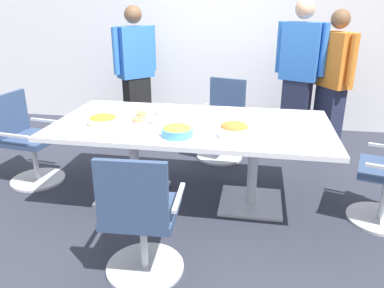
# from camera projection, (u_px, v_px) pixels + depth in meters

# --- Properties ---
(ground_plane) EXTENTS (10.00, 10.00, 0.01)m
(ground_plane) POSITION_uv_depth(u_px,v_px,m) (192.00, 199.00, 3.59)
(ground_plane) COLOR #2D303D
(back_wall) EXTENTS (8.00, 0.10, 2.80)m
(back_wall) POSITION_uv_depth(u_px,v_px,m) (222.00, 28.00, 5.30)
(back_wall) COLOR white
(back_wall) RESTS_ON ground
(conference_table) EXTENTS (2.40, 1.20, 0.75)m
(conference_table) POSITION_uv_depth(u_px,v_px,m) (192.00, 136.00, 3.36)
(conference_table) COLOR silver
(conference_table) RESTS_ON ground
(office_chair_0) EXTENTS (0.67, 0.67, 0.91)m
(office_chair_0) POSITION_uv_depth(u_px,v_px,m) (222.00, 124.00, 4.43)
(office_chair_0) COLOR silver
(office_chair_0) RESTS_ON ground
(office_chair_1) EXTENTS (0.60, 0.60, 0.91)m
(office_chair_1) POSITION_uv_depth(u_px,v_px,m) (28.00, 143.00, 3.81)
(office_chair_1) COLOR silver
(office_chair_1) RESTS_ON ground
(office_chair_2) EXTENTS (0.57, 0.57, 0.91)m
(office_chair_2) POSITION_uv_depth(u_px,v_px,m) (141.00, 223.00, 2.45)
(office_chair_2) COLOR silver
(office_chair_2) RESTS_ON ground
(person_standing_0) EXTENTS (0.48, 0.49, 1.70)m
(person_standing_0) POSITION_uv_depth(u_px,v_px,m) (136.00, 71.00, 4.95)
(person_standing_0) COLOR black
(person_standing_0) RESTS_ON ground
(person_standing_1) EXTENTS (0.59, 0.37, 1.78)m
(person_standing_1) POSITION_uv_depth(u_px,v_px,m) (299.00, 73.00, 4.58)
(person_standing_1) COLOR #232842
(person_standing_1) RESTS_ON ground
(person_standing_2) EXTENTS (0.42, 0.56, 1.67)m
(person_standing_2) POSITION_uv_depth(u_px,v_px,m) (333.00, 81.00, 4.48)
(person_standing_2) COLOR #232842
(person_standing_2) RESTS_ON ground
(snack_bowl_pretzels) EXTENTS (0.25, 0.25, 0.12)m
(snack_bowl_pretzels) POSITION_uv_depth(u_px,v_px,m) (234.00, 130.00, 2.96)
(snack_bowl_pretzels) COLOR white
(snack_bowl_pretzels) RESTS_ON conference_table
(snack_bowl_chips_orange) EXTENTS (0.26, 0.26, 0.09)m
(snack_bowl_chips_orange) POSITION_uv_depth(u_px,v_px,m) (103.00, 120.00, 3.26)
(snack_bowl_chips_orange) COLOR beige
(snack_bowl_chips_orange) RESTS_ON conference_table
(snack_bowl_chips_yellow) EXTENTS (0.25, 0.25, 0.10)m
(snack_bowl_chips_yellow) POSITION_uv_depth(u_px,v_px,m) (177.00, 131.00, 2.98)
(snack_bowl_chips_yellow) COLOR #4C9EC6
(snack_bowl_chips_yellow) RESTS_ON conference_table
(donut_platter) EXTENTS (0.37, 0.36, 0.04)m
(donut_platter) POSITION_uv_depth(u_px,v_px,m) (152.00, 117.00, 3.41)
(donut_platter) COLOR white
(donut_platter) RESTS_ON conference_table
(napkin_pile) EXTENTS (0.17, 0.17, 0.06)m
(napkin_pile) POSITION_uv_depth(u_px,v_px,m) (112.00, 106.00, 3.73)
(napkin_pile) COLOR white
(napkin_pile) RESTS_ON conference_table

